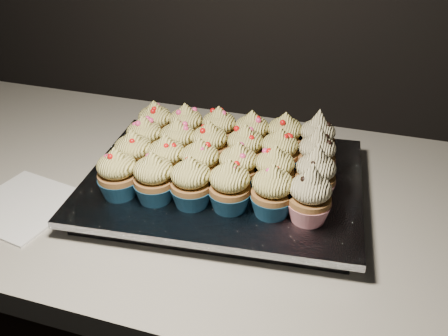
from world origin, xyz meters
name	(u,v)px	position (x,y,z in m)	size (l,w,h in m)	color
worktop	(196,193)	(0.00, 1.70, 0.88)	(2.44, 0.64, 0.04)	beige
napkin	(23,205)	(-0.24, 1.55, 0.90)	(0.16, 0.16, 0.00)	white
baking_tray	(224,188)	(0.06, 1.69, 0.91)	(0.41, 0.31, 0.02)	black
foil_lining	(224,179)	(0.06, 1.69, 0.93)	(0.45, 0.35, 0.01)	silver
cupcake_0	(118,174)	(-0.08, 1.59, 0.97)	(0.06, 0.06, 0.08)	navy
cupcake_1	(154,179)	(-0.02, 1.59, 0.97)	(0.06, 0.06, 0.08)	navy
cupcake_2	(191,183)	(0.03, 1.60, 0.97)	(0.06, 0.06, 0.08)	navy
cupcake_3	(230,187)	(0.09, 1.60, 0.97)	(0.06, 0.06, 0.08)	navy
cupcake_4	(272,192)	(0.15, 1.61, 0.97)	(0.06, 0.06, 0.08)	navy
cupcake_5	(310,196)	(0.21, 1.61, 0.97)	(0.06, 0.06, 0.10)	red
cupcake_6	(134,155)	(-0.08, 1.65, 0.97)	(0.06, 0.06, 0.08)	navy
cupcake_7	(167,160)	(-0.03, 1.65, 0.97)	(0.06, 0.06, 0.08)	navy
cupcake_8	(200,164)	(0.03, 1.65, 0.97)	(0.06, 0.06, 0.08)	navy
cupcake_9	(238,168)	(0.09, 1.66, 0.97)	(0.06, 0.06, 0.08)	navy
cupcake_10	(274,172)	(0.14, 1.67, 0.97)	(0.06, 0.06, 0.08)	navy
cupcake_11	(315,175)	(0.21, 1.67, 0.97)	(0.06, 0.06, 0.10)	red
cupcake_12	(145,140)	(-0.09, 1.70, 0.97)	(0.06, 0.06, 0.08)	navy
cupcake_13	(178,143)	(-0.03, 1.71, 0.97)	(0.06, 0.06, 0.08)	navy
cupcake_14	(209,146)	(0.02, 1.71, 0.97)	(0.06, 0.06, 0.08)	navy
cupcake_15	(245,149)	(0.08, 1.72, 0.97)	(0.06, 0.06, 0.08)	navy
cupcake_16	(279,153)	(0.14, 1.72, 0.97)	(0.06, 0.06, 0.08)	navy
cupcake_17	(317,155)	(0.20, 1.73, 0.97)	(0.06, 0.06, 0.10)	red
cupcake_18	(155,124)	(-0.10, 1.76, 0.97)	(0.06, 0.06, 0.08)	navy
cupcake_19	(186,127)	(-0.04, 1.77, 0.97)	(0.06, 0.06, 0.08)	navy
cupcake_20	(219,130)	(0.02, 1.77, 0.97)	(0.06, 0.06, 0.08)	navy
cupcake_21	(251,135)	(0.08, 1.77, 0.97)	(0.06, 0.06, 0.08)	navy
cupcake_22	(285,137)	(0.13, 1.78, 0.97)	(0.06, 0.06, 0.08)	navy
cupcake_23	(317,139)	(0.19, 1.79, 0.97)	(0.06, 0.06, 0.10)	red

